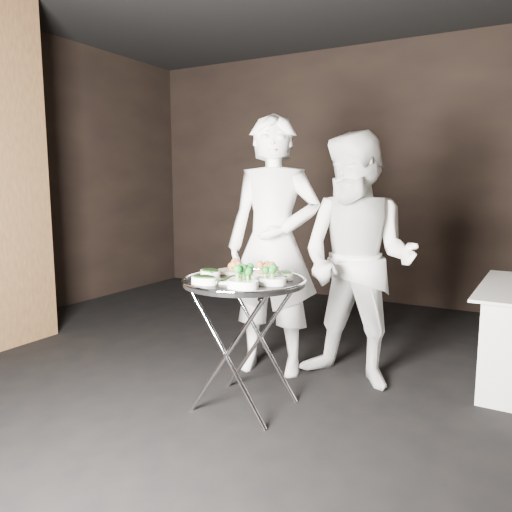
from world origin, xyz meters
The scene contains 16 objects.
floor centered at (0.00, 0.00, -0.03)m, with size 6.00×7.00×0.05m, color black.
wall_back centered at (0.00, 3.52, 1.50)m, with size 6.00×0.05×3.00m, color black.
tray_stand centered at (0.14, 0.23, 0.45)m, with size 0.55×0.46×0.81m.
serving_tray centered at (0.14, 0.23, 0.81)m, with size 0.77×0.77×0.04m.
potato_plate_a centered at (-0.05, 0.39, 0.86)m, with size 0.20×0.20×0.07m.
potato_plate_b centered at (0.20, 0.43, 0.86)m, with size 0.21×0.21×0.08m.
greens_bowl centered at (0.36, 0.35, 0.85)m, with size 0.11×0.11×0.07m.
asparagus_plate_a centered at (0.14, 0.24, 0.84)m, with size 0.20×0.14×0.04m.
asparagus_plate_b centered at (0.10, 0.08, 0.84)m, with size 0.19×0.12×0.04m.
spinach_bowl_a centered at (-0.08, 0.19, 0.85)m, with size 0.19×0.16×0.07m.
spinach_bowl_b centered at (0.01, -0.01, 0.85)m, with size 0.17×0.11×0.07m.
broccoli_bowl_a centered at (0.37, 0.17, 0.85)m, with size 0.19×0.16×0.07m.
broccoli_bowl_b centered at (0.27, 0.00, 0.86)m, with size 0.19×0.15×0.08m.
serving_utensils centered at (0.16, 0.30, 0.87)m, with size 0.57×0.40×0.01m.
waiter_left centered at (0.01, 0.88, 0.95)m, with size 0.69×0.46×1.90m, color silver.
waiter_right centered at (0.63, 0.94, 0.88)m, with size 0.86×0.67×1.76m, color silver.
Camera 1 is at (1.67, -2.37, 1.41)m, focal length 35.00 mm.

